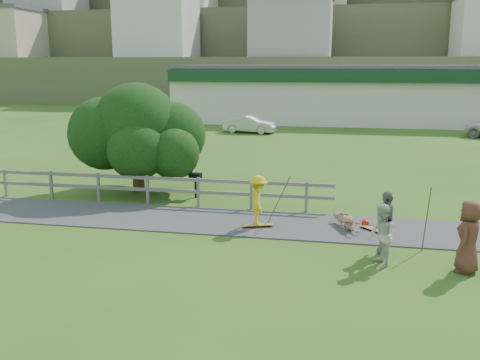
{
  "coord_description": "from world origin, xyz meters",
  "views": [
    {
      "loc": [
        3.27,
        -15.34,
        5.22
      ],
      "look_at": [
        -0.17,
        2.0,
        1.36
      ],
      "focal_mm": 40.0,
      "sensor_mm": 36.0,
      "label": 1
    }
  ],
  "objects_px": {
    "spectator_a": "(381,236)",
    "spectator_c": "(469,237)",
    "skater_fallen": "(347,221)",
    "car_silver": "(250,124)",
    "skater_rider": "(258,204)",
    "spectator_b": "(386,223)",
    "tree": "(137,151)",
    "bbq": "(195,186)"
  },
  "relations": [
    {
      "from": "spectator_a",
      "to": "car_silver",
      "type": "relative_size",
      "value": 0.42
    },
    {
      "from": "car_silver",
      "to": "skater_fallen",
      "type": "bearing_deg",
      "value": -154.18
    },
    {
      "from": "spectator_b",
      "to": "car_silver",
      "type": "height_order",
      "value": "spectator_b"
    },
    {
      "from": "skater_rider",
      "to": "spectator_c",
      "type": "relative_size",
      "value": 0.87
    },
    {
      "from": "skater_fallen",
      "to": "car_silver",
      "type": "distance_m",
      "value": 24.67
    },
    {
      "from": "skater_rider",
      "to": "tree",
      "type": "distance_m",
      "value": 7.07
    },
    {
      "from": "bbq",
      "to": "spectator_b",
      "type": "bearing_deg",
      "value": -32.09
    },
    {
      "from": "spectator_c",
      "to": "tree",
      "type": "bearing_deg",
      "value": -94.08
    },
    {
      "from": "spectator_a",
      "to": "spectator_b",
      "type": "distance_m",
      "value": 1.04
    },
    {
      "from": "bbq",
      "to": "spectator_c",
      "type": "bearing_deg",
      "value": -30.31
    },
    {
      "from": "spectator_a",
      "to": "spectator_b",
      "type": "bearing_deg",
      "value": 153.06
    },
    {
      "from": "spectator_b",
      "to": "skater_rider",
      "type": "bearing_deg",
      "value": -109.32
    },
    {
      "from": "skater_fallen",
      "to": "spectator_b",
      "type": "distance_m",
      "value": 2.39
    },
    {
      "from": "car_silver",
      "to": "spectator_b",
      "type": "bearing_deg",
      "value": -153.34
    },
    {
      "from": "skater_rider",
      "to": "car_silver",
      "type": "xyz_separation_m",
      "value": [
        -4.59,
        23.93,
        -0.17
      ]
    },
    {
      "from": "spectator_a",
      "to": "tree",
      "type": "relative_size",
      "value": 0.29
    },
    {
      "from": "bbq",
      "to": "skater_fallen",
      "type": "bearing_deg",
      "value": -23.23
    },
    {
      "from": "skater_rider",
      "to": "spectator_a",
      "type": "distance_m",
      "value": 4.55
    },
    {
      "from": "skater_fallen",
      "to": "spectator_b",
      "type": "height_order",
      "value": "spectator_b"
    },
    {
      "from": "skater_fallen",
      "to": "spectator_a",
      "type": "height_order",
      "value": "spectator_a"
    },
    {
      "from": "skater_rider",
      "to": "skater_fallen",
      "type": "height_order",
      "value": "skater_rider"
    },
    {
      "from": "spectator_a",
      "to": "bbq",
      "type": "distance_m",
      "value": 9.15
    },
    {
      "from": "bbq",
      "to": "skater_rider",
      "type": "bearing_deg",
      "value": -44.05
    },
    {
      "from": "spectator_b",
      "to": "car_silver",
      "type": "bearing_deg",
      "value": -157.88
    },
    {
      "from": "spectator_b",
      "to": "car_silver",
      "type": "relative_size",
      "value": 0.45
    },
    {
      "from": "spectator_b",
      "to": "spectator_c",
      "type": "relative_size",
      "value": 0.96
    },
    {
      "from": "skater_rider",
      "to": "bbq",
      "type": "height_order",
      "value": "skater_rider"
    },
    {
      "from": "spectator_b",
      "to": "tree",
      "type": "bearing_deg",
      "value": -117.03
    },
    {
      "from": "bbq",
      "to": "car_silver",
      "type": "bearing_deg",
      "value": 98.47
    },
    {
      "from": "spectator_b",
      "to": "bbq",
      "type": "distance_m",
      "value": 8.65
    },
    {
      "from": "spectator_a",
      "to": "tree",
      "type": "height_order",
      "value": "tree"
    },
    {
      "from": "car_silver",
      "to": "skater_rider",
      "type": "bearing_deg",
      "value": -160.78
    },
    {
      "from": "skater_rider",
      "to": "spectator_b",
      "type": "distance_m",
      "value": 4.21
    },
    {
      "from": "skater_rider",
      "to": "tree",
      "type": "height_order",
      "value": "tree"
    },
    {
      "from": "tree",
      "to": "skater_fallen",
      "type": "bearing_deg",
      "value": -23.3
    },
    {
      "from": "spectator_a",
      "to": "bbq",
      "type": "bearing_deg",
      "value": -148.57
    },
    {
      "from": "spectator_c",
      "to": "car_silver",
      "type": "distance_m",
      "value": 28.56
    },
    {
      "from": "spectator_b",
      "to": "car_silver",
      "type": "xyz_separation_m",
      "value": [
        -8.46,
        25.58,
        -0.25
      ]
    },
    {
      "from": "spectator_c",
      "to": "tree",
      "type": "xyz_separation_m",
      "value": [
        -11.53,
        6.74,
        0.77
      ]
    },
    {
      "from": "skater_fallen",
      "to": "spectator_c",
      "type": "xyz_separation_m",
      "value": [
        3.0,
        -3.07,
        0.66
      ]
    },
    {
      "from": "spectator_a",
      "to": "spectator_c",
      "type": "height_order",
      "value": "spectator_c"
    },
    {
      "from": "skater_rider",
      "to": "car_silver",
      "type": "distance_m",
      "value": 24.37
    }
  ]
}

